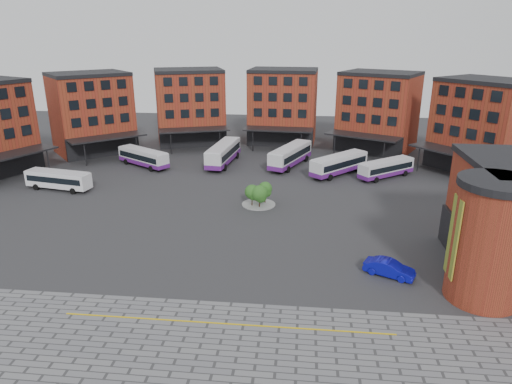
# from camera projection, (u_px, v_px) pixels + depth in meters

# --- Properties ---
(ground) EXTENTS (160.00, 160.00, 0.00)m
(ground) POSITION_uv_depth(u_px,v_px,m) (229.00, 244.00, 48.80)
(ground) COLOR #28282B
(ground) RESTS_ON ground
(yellow_line) EXTENTS (26.00, 0.15, 0.02)m
(yellow_line) POSITION_uv_depth(u_px,v_px,m) (226.00, 324.00, 35.46)
(yellow_line) COLOR gold
(yellow_line) RESTS_ON paving_zone
(main_building) EXTENTS (94.14, 42.48, 14.60)m
(main_building) POSITION_uv_depth(u_px,v_px,m) (236.00, 115.00, 82.73)
(main_building) COLOR maroon
(main_building) RESTS_ON ground
(tree_island) EXTENTS (4.40, 4.40, 3.00)m
(tree_island) POSITION_uv_depth(u_px,v_px,m) (259.00, 193.00, 58.84)
(tree_island) COLOR gray
(tree_island) RESTS_ON ground
(bus_a) EXTENTS (9.96, 3.98, 2.75)m
(bus_a) POSITION_uv_depth(u_px,v_px,m) (58.00, 179.00, 65.04)
(bus_a) COLOR white
(bus_a) RESTS_ON ground
(bus_b) EXTENTS (10.08, 7.72, 2.94)m
(bus_b) POSITION_uv_depth(u_px,v_px,m) (143.00, 157.00, 76.33)
(bus_b) COLOR silver
(bus_b) RESTS_ON ground
(bus_c) EXTENTS (4.21, 12.59, 3.48)m
(bus_c) POSITION_uv_depth(u_px,v_px,m) (223.00, 153.00, 77.67)
(bus_c) COLOR silver
(bus_c) RESTS_ON ground
(bus_d) EXTENTS (7.11, 12.16, 3.38)m
(bus_d) POSITION_uv_depth(u_px,v_px,m) (290.00, 155.00, 76.57)
(bus_d) COLOR silver
(bus_d) RESTS_ON ground
(bus_e) EXTENTS (9.52, 9.92, 3.15)m
(bus_e) POSITION_uv_depth(u_px,v_px,m) (339.00, 164.00, 71.99)
(bus_e) COLOR silver
(bus_e) RESTS_ON ground
(bus_f) EXTENTS (9.26, 7.93, 2.80)m
(bus_f) POSITION_uv_depth(u_px,v_px,m) (386.00, 168.00, 70.48)
(bus_f) COLOR silver
(bus_f) RESTS_ON ground
(blue_car) EXTENTS (4.87, 3.41, 1.52)m
(blue_car) POSITION_uv_depth(u_px,v_px,m) (389.00, 268.00, 42.26)
(blue_car) COLOR #0D0EA9
(blue_car) RESTS_ON ground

